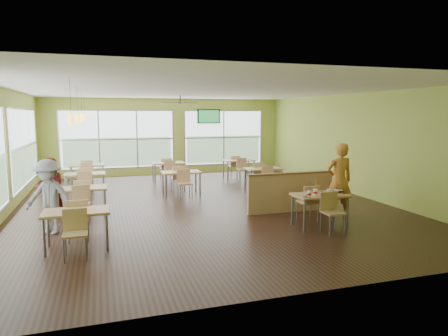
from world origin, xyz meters
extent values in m
plane|color=black|center=(0.00, 0.00, 0.00)|extent=(12.00, 12.00, 0.00)
plane|color=white|center=(0.00, 0.00, 3.20)|extent=(12.00, 12.00, 0.00)
cube|color=#AAB74A|center=(0.00, 6.00, 1.60)|extent=(10.00, 0.04, 3.20)
cube|color=#AAB74A|center=(0.00, -6.00, 1.60)|extent=(10.00, 0.04, 3.20)
cube|color=#AAB74A|center=(-5.00, 0.00, 1.60)|extent=(0.04, 12.00, 3.20)
cube|color=#AAB74A|center=(5.00, 0.00, 1.60)|extent=(0.04, 12.00, 3.20)
cube|color=white|center=(-4.98, 3.00, 1.53)|extent=(0.02, 4.50, 2.35)
cube|color=white|center=(-2.00, 5.98, 1.53)|extent=(4.50, 0.02, 2.35)
cube|color=white|center=(2.50, 5.98, 1.53)|extent=(3.50, 0.02, 2.35)
cube|color=#B7BABC|center=(-4.97, 0.50, 0.35)|extent=(0.04, 9.40, 0.05)
cube|color=#B7BABC|center=(0.25, 5.97, 0.35)|extent=(8.00, 0.04, 0.05)
cube|color=tan|center=(2.00, -3.00, 0.73)|extent=(1.20, 0.70, 0.04)
cube|color=brown|center=(2.00, -3.00, 0.70)|extent=(1.22, 0.71, 0.01)
cylinder|color=slate|center=(1.46, -3.29, 0.35)|extent=(0.05, 0.05, 0.71)
cylinder|color=slate|center=(2.54, -3.29, 0.35)|extent=(0.05, 0.05, 0.71)
cylinder|color=slate|center=(1.46, -2.71, 0.35)|extent=(0.05, 0.05, 0.71)
cylinder|color=slate|center=(2.54, -2.71, 0.35)|extent=(0.05, 0.05, 0.71)
cube|color=tan|center=(2.00, -2.45, 0.45)|extent=(0.42, 0.42, 0.04)
cube|color=tan|center=(2.00, -2.26, 0.67)|extent=(0.42, 0.04, 0.40)
cube|color=tan|center=(2.00, -3.55, 0.45)|extent=(0.42, 0.42, 0.04)
cube|color=tan|center=(2.00, -3.74, 0.67)|extent=(0.42, 0.04, 0.40)
cube|color=tan|center=(2.00, -1.55, 0.50)|extent=(2.40, 0.12, 1.00)
cube|color=brown|center=(2.00, -1.55, 1.02)|extent=(2.40, 0.14, 0.04)
cube|color=tan|center=(-3.20, -3.00, 0.73)|extent=(1.20, 0.70, 0.04)
cube|color=brown|center=(-3.20, -3.00, 0.70)|extent=(1.22, 0.71, 0.01)
cylinder|color=slate|center=(-3.74, -3.29, 0.35)|extent=(0.05, 0.05, 0.71)
cylinder|color=slate|center=(-2.66, -3.29, 0.35)|extent=(0.05, 0.05, 0.71)
cylinder|color=slate|center=(-3.74, -2.71, 0.35)|extent=(0.05, 0.05, 0.71)
cylinder|color=slate|center=(-2.66, -2.71, 0.35)|extent=(0.05, 0.05, 0.71)
cube|color=tan|center=(-3.20, -2.45, 0.45)|extent=(0.42, 0.42, 0.04)
cube|color=tan|center=(-3.20, -2.26, 0.67)|extent=(0.42, 0.04, 0.40)
cube|color=tan|center=(-3.20, -3.55, 0.45)|extent=(0.42, 0.42, 0.04)
cube|color=tan|center=(-3.20, -3.74, 0.67)|extent=(0.42, 0.04, 0.40)
cube|color=tan|center=(-3.20, -0.50, 0.73)|extent=(1.20, 0.70, 0.04)
cube|color=brown|center=(-3.20, -0.50, 0.70)|extent=(1.22, 0.71, 0.01)
cylinder|color=slate|center=(-3.74, -0.79, 0.35)|extent=(0.05, 0.05, 0.71)
cylinder|color=slate|center=(-2.66, -0.79, 0.35)|extent=(0.05, 0.05, 0.71)
cylinder|color=slate|center=(-3.74, -0.21, 0.35)|extent=(0.05, 0.05, 0.71)
cylinder|color=slate|center=(-2.66, -0.21, 0.35)|extent=(0.05, 0.05, 0.71)
cube|color=tan|center=(-3.20, 0.05, 0.45)|extent=(0.42, 0.42, 0.04)
cube|color=tan|center=(-3.20, 0.24, 0.67)|extent=(0.42, 0.04, 0.40)
cube|color=tan|center=(-3.20, -1.05, 0.45)|extent=(0.42, 0.42, 0.04)
cube|color=tan|center=(-3.20, -1.24, 0.67)|extent=(0.42, 0.04, 0.40)
cube|color=tan|center=(-3.20, 2.00, 0.73)|extent=(1.20, 0.70, 0.04)
cube|color=brown|center=(-3.20, 2.00, 0.70)|extent=(1.22, 0.71, 0.01)
cylinder|color=slate|center=(-3.74, 1.71, 0.35)|extent=(0.05, 0.05, 0.71)
cylinder|color=slate|center=(-2.66, 1.71, 0.35)|extent=(0.05, 0.05, 0.71)
cylinder|color=slate|center=(-3.74, 2.29, 0.35)|extent=(0.05, 0.05, 0.71)
cylinder|color=slate|center=(-2.66, 2.29, 0.35)|extent=(0.05, 0.05, 0.71)
cube|color=tan|center=(-3.20, 2.55, 0.45)|extent=(0.42, 0.42, 0.04)
cube|color=tan|center=(-3.20, 2.74, 0.67)|extent=(0.42, 0.04, 0.40)
cube|color=tan|center=(-3.20, 1.45, 0.45)|extent=(0.42, 0.42, 0.04)
cube|color=tan|center=(-3.20, 1.26, 0.67)|extent=(0.42, 0.04, 0.40)
cube|color=tan|center=(-3.20, 4.20, 0.73)|extent=(1.20, 0.70, 0.04)
cube|color=brown|center=(-3.20, 4.20, 0.70)|extent=(1.22, 0.71, 0.01)
cylinder|color=slate|center=(-3.74, 3.91, 0.35)|extent=(0.05, 0.05, 0.71)
cylinder|color=slate|center=(-2.66, 3.91, 0.35)|extent=(0.05, 0.05, 0.71)
cylinder|color=slate|center=(-3.74, 4.49, 0.35)|extent=(0.05, 0.05, 0.71)
cylinder|color=slate|center=(-2.66, 4.49, 0.35)|extent=(0.05, 0.05, 0.71)
cube|color=tan|center=(-3.20, 4.75, 0.45)|extent=(0.42, 0.42, 0.04)
cube|color=tan|center=(-3.20, 4.94, 0.67)|extent=(0.42, 0.04, 0.40)
cube|color=tan|center=(-3.20, 3.65, 0.45)|extent=(0.42, 0.42, 0.04)
cube|color=tan|center=(-3.20, 3.46, 0.67)|extent=(0.42, 0.04, 0.40)
cube|color=tan|center=(-0.30, 1.50, 0.73)|extent=(1.20, 0.70, 0.04)
cube|color=brown|center=(-0.30, 1.50, 0.70)|extent=(1.22, 0.71, 0.01)
cylinder|color=slate|center=(-0.84, 1.21, 0.35)|extent=(0.05, 0.05, 0.71)
cylinder|color=slate|center=(0.24, 1.21, 0.35)|extent=(0.05, 0.05, 0.71)
cylinder|color=slate|center=(-0.84, 1.79, 0.35)|extent=(0.05, 0.05, 0.71)
cylinder|color=slate|center=(0.24, 1.79, 0.35)|extent=(0.05, 0.05, 0.71)
cube|color=tan|center=(-0.30, 2.05, 0.45)|extent=(0.42, 0.42, 0.04)
cube|color=tan|center=(-0.30, 2.24, 0.67)|extent=(0.42, 0.04, 0.40)
cube|color=tan|center=(-0.30, 0.95, 0.45)|extent=(0.42, 0.42, 0.04)
cube|color=tan|center=(-0.30, 0.76, 0.67)|extent=(0.42, 0.04, 0.40)
cube|color=tan|center=(-0.30, 4.00, 0.73)|extent=(1.20, 0.70, 0.04)
cube|color=brown|center=(-0.30, 4.00, 0.70)|extent=(1.22, 0.71, 0.01)
cylinder|color=slate|center=(-0.84, 3.71, 0.35)|extent=(0.05, 0.05, 0.71)
cylinder|color=slate|center=(0.24, 3.71, 0.35)|extent=(0.05, 0.05, 0.71)
cylinder|color=slate|center=(-0.84, 4.29, 0.35)|extent=(0.05, 0.05, 0.71)
cylinder|color=slate|center=(0.24, 4.29, 0.35)|extent=(0.05, 0.05, 0.71)
cube|color=tan|center=(-0.30, 4.55, 0.45)|extent=(0.42, 0.42, 0.04)
cube|color=tan|center=(-0.30, 4.74, 0.67)|extent=(0.42, 0.04, 0.40)
cube|color=tan|center=(-0.30, 3.45, 0.45)|extent=(0.42, 0.42, 0.04)
cube|color=tan|center=(-0.30, 3.26, 0.67)|extent=(0.42, 0.04, 0.40)
cube|color=tan|center=(2.50, 1.50, 0.73)|extent=(1.20, 0.70, 0.04)
cube|color=brown|center=(2.50, 1.50, 0.70)|extent=(1.22, 0.71, 0.01)
cylinder|color=slate|center=(1.96, 1.21, 0.35)|extent=(0.05, 0.05, 0.71)
cylinder|color=slate|center=(3.04, 1.21, 0.35)|extent=(0.05, 0.05, 0.71)
cylinder|color=slate|center=(1.96, 1.79, 0.35)|extent=(0.05, 0.05, 0.71)
cylinder|color=slate|center=(3.04, 1.79, 0.35)|extent=(0.05, 0.05, 0.71)
cube|color=tan|center=(2.50, 2.05, 0.45)|extent=(0.42, 0.42, 0.04)
cube|color=tan|center=(2.50, 2.24, 0.67)|extent=(0.42, 0.04, 0.40)
cube|color=tan|center=(2.50, 0.95, 0.45)|extent=(0.42, 0.42, 0.04)
cube|color=tan|center=(2.50, 0.76, 0.67)|extent=(0.42, 0.04, 0.40)
cube|color=tan|center=(2.50, 4.00, 0.73)|extent=(1.20, 0.70, 0.04)
cube|color=brown|center=(2.50, 4.00, 0.70)|extent=(1.22, 0.71, 0.01)
cylinder|color=slate|center=(1.96, 3.71, 0.35)|extent=(0.05, 0.05, 0.71)
cylinder|color=slate|center=(3.04, 3.71, 0.35)|extent=(0.05, 0.05, 0.71)
cylinder|color=slate|center=(1.96, 4.29, 0.35)|extent=(0.05, 0.05, 0.71)
cylinder|color=slate|center=(3.04, 4.29, 0.35)|extent=(0.05, 0.05, 0.71)
cube|color=tan|center=(2.50, 4.55, 0.45)|extent=(0.42, 0.42, 0.04)
cube|color=tan|center=(2.50, 4.74, 0.67)|extent=(0.42, 0.04, 0.40)
cube|color=tan|center=(2.50, 3.45, 0.45)|extent=(0.42, 0.42, 0.04)
cube|color=tan|center=(2.50, 3.26, 0.67)|extent=(0.42, 0.04, 0.40)
cylinder|color=#2D2119|center=(-3.20, -3.00, 2.85)|extent=(0.01, 0.01, 0.70)
cylinder|color=gold|center=(-3.20, -3.00, 2.45)|extent=(0.11, 0.11, 0.22)
cylinder|color=#2D2119|center=(-3.20, -0.50, 2.85)|extent=(0.01, 0.01, 0.70)
cylinder|color=gold|center=(-3.20, -0.50, 2.45)|extent=(0.11, 0.11, 0.22)
cylinder|color=#2D2119|center=(-3.20, 2.00, 2.85)|extent=(0.01, 0.01, 0.70)
cylinder|color=gold|center=(-3.20, 2.00, 2.45)|extent=(0.11, 0.11, 0.22)
cylinder|color=#2D2119|center=(-3.20, 4.20, 2.85)|extent=(0.01, 0.01, 0.70)
cylinder|color=gold|center=(-3.20, 4.20, 2.45)|extent=(0.11, 0.11, 0.22)
cylinder|color=#2D2119|center=(0.00, 3.00, 3.08)|extent=(0.03, 0.03, 0.24)
cylinder|color=#2D2119|center=(0.00, 3.00, 2.94)|extent=(0.16, 0.16, 0.06)
cube|color=#2D2119|center=(0.35, 3.00, 2.94)|extent=(0.55, 0.10, 0.01)
cube|color=#2D2119|center=(0.00, 3.35, 2.94)|extent=(0.10, 0.55, 0.01)
cube|color=#2D2119|center=(-0.35, 3.00, 2.94)|extent=(0.55, 0.10, 0.01)
cube|color=#2D2119|center=(0.00, 2.65, 2.94)|extent=(0.10, 0.55, 0.01)
cube|color=black|center=(1.80, 5.90, 2.45)|extent=(1.00, 0.06, 0.60)
cube|color=#2D8943|center=(1.80, 5.87, 2.45)|extent=(0.90, 0.01, 0.52)
imported|color=#CE4116|center=(2.88, -2.41, 0.93)|extent=(0.71, 0.49, 1.86)
imported|color=maroon|center=(-3.95, -0.13, 0.73)|extent=(0.82, 0.71, 1.47)
imported|color=slate|center=(-3.80, -1.78, 0.80)|extent=(1.19, 0.98, 1.61)
cone|color=white|center=(1.60, -3.23, 0.82)|extent=(0.10, 0.10, 0.13)
cylinder|color=red|center=(1.60, -3.23, 0.82)|extent=(0.09, 0.09, 0.04)
cylinder|color=white|center=(1.60, -3.23, 0.89)|extent=(0.10, 0.10, 0.01)
cylinder|color=#198BD0|center=(1.60, -3.23, 1.00)|extent=(0.02, 0.06, 0.24)
cone|color=white|center=(1.80, -3.12, 0.82)|extent=(0.10, 0.10, 0.14)
cylinder|color=red|center=(1.80, -3.12, 0.82)|extent=(0.09, 0.09, 0.04)
cylinder|color=white|center=(1.80, -3.12, 0.89)|extent=(0.11, 0.11, 0.01)
cylinder|color=#F2F114|center=(1.80, -3.12, 1.01)|extent=(0.01, 0.06, 0.24)
cone|color=white|center=(2.13, -3.15, 0.81)|extent=(0.10, 0.10, 0.13)
cylinder|color=red|center=(2.13, -3.15, 0.82)|extent=(0.09, 0.09, 0.04)
cylinder|color=white|center=(2.13, -3.15, 0.88)|extent=(0.10, 0.10, 0.01)
cylinder|color=red|center=(2.13, -3.15, 0.99)|extent=(0.01, 0.06, 0.23)
cone|color=white|center=(2.26, -3.25, 0.81)|extent=(0.09, 0.09, 0.12)
cylinder|color=red|center=(2.26, -3.25, 0.81)|extent=(0.08, 0.08, 0.03)
cylinder|color=white|center=(2.26, -3.25, 0.87)|extent=(0.09, 0.09, 0.01)
cylinder|color=red|center=(2.26, -3.25, 0.97)|extent=(0.02, 0.05, 0.21)
cylinder|color=black|center=(2.49, -2.95, 0.76)|extent=(0.21, 0.21, 0.01)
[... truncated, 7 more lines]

